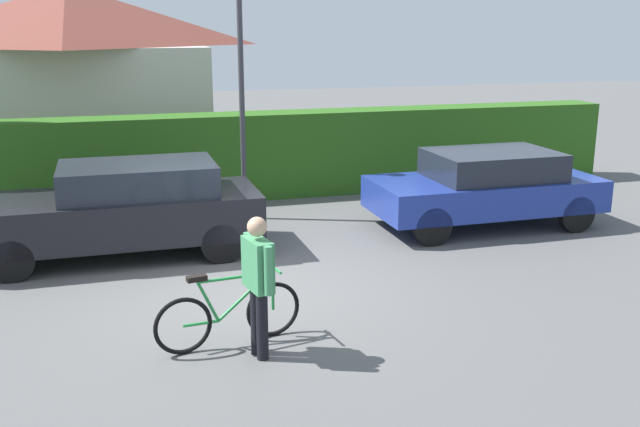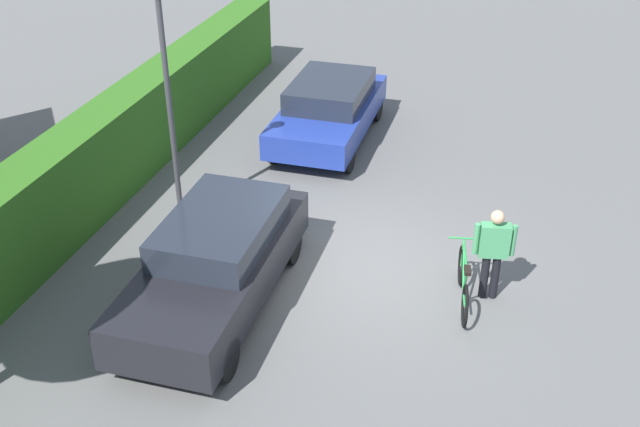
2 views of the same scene
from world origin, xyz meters
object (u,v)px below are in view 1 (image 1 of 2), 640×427
at_px(bicycle, 229,314).
at_px(person_rider, 258,277).
at_px(parked_car_near, 123,208).
at_px(parked_car_far, 486,186).
at_px(street_lamp, 241,66).

xyz_separation_m(bicycle, person_rider, (0.27, -0.38, 0.55)).
bearing_deg(parked_car_near, parked_car_far, -0.00).
xyz_separation_m(parked_car_near, bicycle, (1.08, -3.70, -0.41)).
height_order(parked_car_near, bicycle, parked_car_near).
height_order(parked_car_far, street_lamp, street_lamp).
xyz_separation_m(parked_car_near, parked_car_far, (6.32, -0.00, -0.04)).
bearing_deg(bicycle, parked_car_far, 35.23).
height_order(parked_car_far, bicycle, parked_car_far).
bearing_deg(street_lamp, person_rider, -98.55).
distance_m(bicycle, person_rider, 0.72).
height_order(bicycle, street_lamp, street_lamp).
relative_size(parked_car_near, parked_car_far, 1.08).
bearing_deg(parked_car_far, person_rider, -140.60).
distance_m(bicycle, street_lamp, 6.06).
bearing_deg(parked_car_far, parked_car_near, 180.00).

